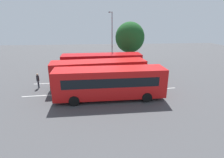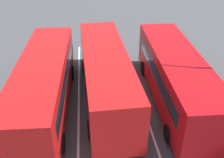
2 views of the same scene
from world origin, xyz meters
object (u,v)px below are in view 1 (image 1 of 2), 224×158
at_px(bus_center_left, 99,73).
at_px(bus_center_right, 110,82).
at_px(bus_far_left, 102,64).
at_px(pedestrian, 38,79).
at_px(street_lamp, 112,38).
at_px(depot_tree, 130,38).

distance_m(bus_center_left, bus_center_right, 3.68).
bearing_deg(bus_far_left, pedestrian, 25.23).
height_order(bus_center_right, pedestrian, bus_center_right).
distance_m(bus_far_left, bus_center_right, 7.74).
bearing_deg(bus_far_left, street_lamp, -117.43).
relative_size(bus_center_left, bus_center_right, 1.01).
xyz_separation_m(bus_far_left, bus_center_right, (-0.53, 7.73, 0.00)).
xyz_separation_m(pedestrian, depot_tree, (-12.52, -9.40, 3.84)).
height_order(bus_far_left, bus_center_left, same).
bearing_deg(pedestrian, bus_center_right, -28.17).
relative_size(bus_far_left, bus_center_left, 0.99).
height_order(pedestrian, depot_tree, depot_tree).
xyz_separation_m(bus_center_right, depot_tree, (-4.38, -13.18, 3.14)).
bearing_deg(bus_center_left, bus_center_right, 100.52).
xyz_separation_m(bus_far_left, street_lamp, (-1.75, -3.70, 3.32)).
bearing_deg(depot_tree, street_lamp, 28.99).
xyz_separation_m(bus_far_left, pedestrian, (7.61, 3.95, -0.70)).
bearing_deg(street_lamp, pedestrian, -37.42).
bearing_deg(bus_center_left, depot_tree, -124.89).
distance_m(bus_far_left, street_lamp, 5.27).
bearing_deg(pedestrian, bus_far_left, 24.11).
distance_m(bus_far_left, bus_center_left, 4.22).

